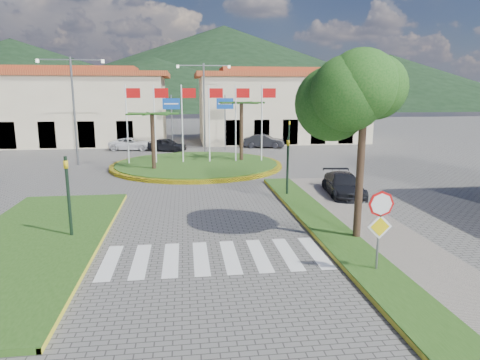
{
  "coord_description": "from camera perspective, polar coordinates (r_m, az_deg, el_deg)",
  "views": [
    {
      "loc": [
        -0.83,
        -9.67,
        5.53
      ],
      "look_at": [
        1.45,
        8.0,
        1.82
      ],
      "focal_mm": 32.0,
      "sensor_mm": 36.0,
      "label": 1
    }
  ],
  "objects": [
    {
      "name": "hill_far_east",
      "position": [
        161.12,
        19.17,
        12.34
      ],
      "size": [
        120.0,
        120.0,
        18.0
      ],
      "primitive_type": "cone",
      "color": "black",
      "rests_on": "ground"
    },
    {
      "name": "sidewalk_right",
      "position": [
        14.58,
        21.65,
        -11.08
      ],
      "size": [
        4.0,
        28.0,
        0.15
      ],
      "primitive_type": "cube",
      "color": "gray",
      "rests_on": "ground"
    },
    {
      "name": "direction_sign_west",
      "position": [
        40.71,
        -9.11,
        8.78
      ],
      "size": [
        1.6,
        0.14,
        5.2
      ],
      "color": "slate",
      "rests_on": "ground"
    },
    {
      "name": "car_dark_a",
      "position": [
        40.78,
        -9.68,
        4.66
      ],
      "size": [
        3.9,
        2.6,
        1.23
      ],
      "primitive_type": "imported",
      "rotation": [
        0.0,
        0.0,
        1.22
      ],
      "color": "black",
      "rests_on": "ground"
    },
    {
      "name": "building_right",
      "position": [
        48.92,
        5.51,
        9.78
      ],
      "size": [
        19.08,
        9.54,
        8.05
      ],
      "color": "beige",
      "rests_on": "ground"
    },
    {
      "name": "traffic_light_far",
      "position": [
        36.93,
        6.54,
        6.09
      ],
      "size": [
        0.18,
        0.15,
        3.2
      ],
      "color": "black",
      "rests_on": "ground"
    },
    {
      "name": "traffic_light_right",
      "position": [
        22.61,
        6.38,
        2.54
      ],
      "size": [
        0.15,
        0.18,
        3.2
      ],
      "color": "black",
      "rests_on": "ground"
    },
    {
      "name": "ground",
      "position": [
        11.17,
        -2.23,
        -17.92
      ],
      "size": [
        160.0,
        160.0,
        0.0
      ],
      "primitive_type": "plane",
      "color": "#605E5B",
      "rests_on": "ground"
    },
    {
      "name": "crosswalk",
      "position": [
        14.77,
        -3.66,
        -10.24
      ],
      "size": [
        8.0,
        3.0,
        0.01
      ],
      "primitive_type": "cube",
      "color": "silver",
      "rests_on": "ground"
    },
    {
      "name": "white_van",
      "position": [
        42.3,
        -14.25,
        4.67
      ],
      "size": [
        4.4,
        2.42,
        1.17
      ],
      "primitive_type": "imported",
      "rotation": [
        0.0,
        0.0,
        1.45
      ],
      "color": "white",
      "rests_on": "ground"
    },
    {
      "name": "verge_right",
      "position": [
        14.06,
        17.28,
        -11.58
      ],
      "size": [
        1.6,
        28.0,
        0.18
      ],
      "primitive_type": "cube",
      "color": "#264D16",
      "rests_on": "ground"
    },
    {
      "name": "hill_near_back",
      "position": [
        140.0,
        -11.4,
        12.53
      ],
      "size": [
        110.0,
        110.0,
        16.0
      ],
      "primitive_type": "cone",
      "color": "black",
      "rests_on": "ground"
    },
    {
      "name": "building_left",
      "position": [
        49.48,
        -23.09,
        8.94
      ],
      "size": [
        23.32,
        9.54,
        8.05
      ],
      "color": "beige",
      "rests_on": "ground"
    },
    {
      "name": "direction_sign_east",
      "position": [
        40.87,
        -2.01,
        8.93
      ],
      "size": [
        1.6,
        0.14,
        5.2
      ],
      "color": "slate",
      "rests_on": "ground"
    },
    {
      "name": "traffic_light_left",
      "position": [
        17.13,
        -21.96,
        -1.21
      ],
      "size": [
        0.15,
        0.18,
        3.2
      ],
      "color": "black",
      "rests_on": "ground"
    },
    {
      "name": "roundabout_island",
      "position": [
        32.13,
        -5.78,
        2.09
      ],
      "size": [
        12.7,
        12.7,
        6.0
      ],
      "color": "yellow",
      "rests_on": "ground"
    },
    {
      "name": "deciduous_tree",
      "position": [
        15.99,
        16.23,
        10.02
      ],
      "size": [
        3.6,
        3.6,
        6.8
      ],
      "color": "black",
      "rests_on": "ground"
    },
    {
      "name": "car_dark_b",
      "position": [
        42.82,
        3.26,
        5.19
      ],
      "size": [
        4.23,
        2.47,
        1.32
      ],
      "primitive_type": "imported",
      "rotation": [
        0.0,
        0.0,
        1.28
      ],
      "color": "black",
      "rests_on": "ground"
    },
    {
      "name": "median_left",
      "position": [
        17.53,
        -26.04,
        -7.57
      ],
      "size": [
        5.0,
        14.0,
        0.18
      ],
      "primitive_type": "cube",
      "color": "#264D16",
      "rests_on": "ground"
    },
    {
      "name": "stop_sign",
      "position": [
        13.5,
        18.17,
        -4.93
      ],
      "size": [
        0.8,
        0.11,
        2.65
      ],
      "color": "slate",
      "rests_on": "ground"
    },
    {
      "name": "hill_far_west",
      "position": [
        159.27,
        -27.96,
        12.38
      ],
      "size": [
        140.0,
        140.0,
        22.0
      ],
      "primitive_type": "cone",
      "color": "black",
      "rests_on": "ground"
    },
    {
      "name": "street_lamp_west",
      "position": [
        34.67,
        -21.28,
        9.25
      ],
      "size": [
        4.8,
        0.16,
        8.0
      ],
      "color": "slate",
      "rests_on": "ground"
    },
    {
      "name": "hill_far_mid",
      "position": [
        170.67,
        -2.11,
        14.91
      ],
      "size": [
        180.0,
        180.0,
        30.0
      ],
      "primitive_type": "cone",
      "color": "black",
      "rests_on": "ground"
    },
    {
      "name": "street_lamp_centre",
      "position": [
        39.73,
        -4.8,
        10.21
      ],
      "size": [
        4.8,
        0.16,
        8.0
      ],
      "color": "slate",
      "rests_on": "ground"
    },
    {
      "name": "car_side_right",
      "position": [
        23.44,
        13.64,
        -0.68
      ],
      "size": [
        2.27,
        4.46,
        1.24
      ],
      "primitive_type": "imported",
      "rotation": [
        0.0,
        0.0,
        -0.13
      ],
      "color": "black",
      "rests_on": "ground"
    }
  ]
}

